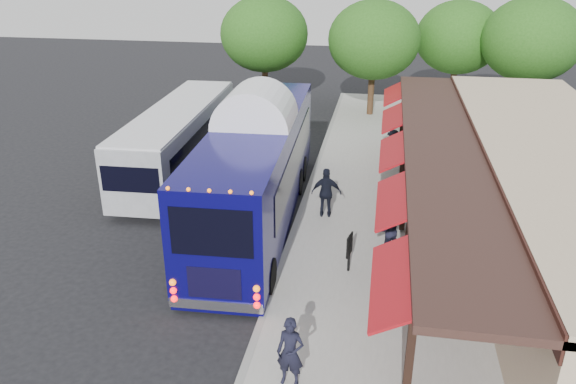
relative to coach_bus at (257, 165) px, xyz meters
The scene contains 15 objects.
ground 5.08m from the coach_bus, 71.63° to the right, with size 90.00×90.00×0.00m, color black.
sidewalk 6.78m from the coach_bus, ahead, with size 10.00×40.00×0.15m, color #9E9B93.
curb 2.58m from the coach_bus, 13.74° to the right, with size 0.20×40.00×0.16m, color gray.
station_shelter 9.84m from the coach_bus, ahead, with size 8.15×20.00×3.60m.
coach_bus is the anchor object (origin of this frame).
city_bus 6.09m from the coach_bus, 137.02° to the left, with size 2.77×10.99×2.93m.
ped_a 8.89m from the coach_bus, 72.49° to the right, with size 0.63×0.41×1.72m, color black.
ped_b 5.26m from the coach_bus, 22.36° to the right, with size 0.78×0.61×1.61m, color black.
ped_c 2.73m from the coach_bus, ahead, with size 1.09×0.45×1.86m, color black.
ped_d 8.14m from the coach_bus, 52.97° to the left, with size 1.03×0.59×1.60m, color black.
sign_board 5.03m from the coach_bus, 42.77° to the right, with size 0.17×0.55×1.22m.
tree_left 15.27m from the coach_bus, 76.49° to the left, with size 5.23×5.23×6.69m.
tree_mid 19.50m from the coach_bus, 64.16° to the left, with size 5.07×5.07×6.50m.
tree_right 19.45m from the coach_bus, 51.26° to the left, with size 5.43×5.43×6.96m.
tree_far 16.07m from the coach_bus, 100.97° to the left, with size 5.27×5.27×6.75m.
Camera 1 is at (2.86, -13.87, 9.23)m, focal length 35.00 mm.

